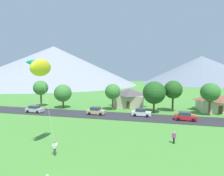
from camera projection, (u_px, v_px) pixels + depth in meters
road_strip at (123, 116)px, 39.25m from camera, size 160.00×7.04×0.08m
mountain_central_ridge at (201, 70)px, 164.87m from camera, size 107.28×107.28×25.36m
mountain_east_ridge at (54, 66)px, 149.25m from camera, size 138.70×138.70×31.93m
house_leftmost at (130, 97)px, 50.38m from camera, size 8.44×6.67×5.22m
house_left_center at (215, 102)px, 44.68m from camera, size 8.47×8.08×4.37m
tree_near_left at (113, 92)px, 45.51m from camera, size 4.01×4.01×6.85m
tree_left_of_center at (154, 93)px, 42.63m from camera, size 5.47×5.47×7.64m
tree_center at (63, 93)px, 48.23m from camera, size 4.73×4.73×6.52m
tree_right_of_center at (41, 88)px, 50.30m from camera, size 4.13×4.13×7.50m
tree_near_right at (173, 90)px, 43.85m from camera, size 4.49×4.49×7.77m
tree_far_right at (210, 92)px, 39.78m from camera, size 4.16×4.16×7.41m
parked_car_silver_west_end at (35, 109)px, 43.02m from camera, size 4.23×2.13×1.68m
parked_car_white_mid_west at (141, 112)px, 39.33m from camera, size 4.26×2.19×1.68m
parked_car_red_mid_east at (185, 116)px, 35.80m from camera, size 4.28×2.23×1.68m
parked_car_tan_east_end at (96, 111)px, 40.88m from camera, size 4.23×2.14×1.68m
kite_flyer_with_kite at (41, 68)px, 21.41m from camera, size 3.45×3.63×11.40m
watcher_person at (174, 137)px, 24.09m from camera, size 0.56×0.24×1.68m
soccer_ball at (47, 176)px, 16.41m from camera, size 0.24×0.24×0.24m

